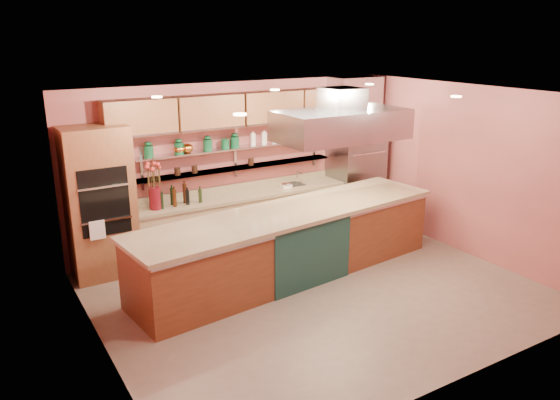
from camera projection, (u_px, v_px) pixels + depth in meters
floor at (318, 292)px, 7.87m from camera, size 6.00×5.00×0.02m
ceiling at (322, 95)px, 7.05m from camera, size 6.00×5.00×0.02m
wall_back at (237, 163)px, 9.50m from camera, size 6.00×0.04×2.80m
wall_front at (465, 262)px, 5.41m from camera, size 6.00×0.04×2.80m
wall_left at (95, 240)px, 5.98m from camera, size 0.04×5.00×2.80m
wall_right at (470, 171)px, 8.94m from camera, size 0.04×5.00×2.80m
oven_stack at (100, 203)px, 8.11m from camera, size 0.95×0.64×2.30m
refrigerator at (356, 170)px, 10.47m from camera, size 0.95×0.72×2.10m
back_counter at (244, 219)px, 9.51m from camera, size 3.84×0.64×0.93m
wall_shelf_lower at (238, 168)px, 9.39m from camera, size 3.60×0.26×0.03m
wall_shelf_upper at (238, 148)px, 9.29m from camera, size 3.60×0.26×0.03m
upper_cabinets at (241, 110)px, 9.08m from camera, size 4.60×0.36×0.55m
range_hood at (341, 125)px, 8.20m from camera, size 2.00×1.00×0.45m
ceiling_downlights at (313, 96)px, 7.22m from camera, size 4.00×2.80×0.02m
island at (290, 243)px, 8.26m from camera, size 5.07×1.62×1.04m
flower_vase at (155, 198)px, 8.51m from camera, size 0.24×0.24×0.35m
oil_bottle_cluster at (180, 197)px, 8.72m from camera, size 0.78×0.25×0.25m
kitchen_scale at (286, 185)px, 9.73m from camera, size 0.20×0.16×0.10m
bar_faucet at (297, 178)px, 9.94m from camera, size 0.04×0.04×0.23m
copper_kettle at (187, 148)px, 8.81m from camera, size 0.24×0.24×0.15m
green_canister at (225, 144)px, 9.14m from camera, size 0.16×0.16×0.16m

